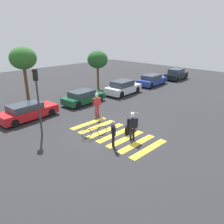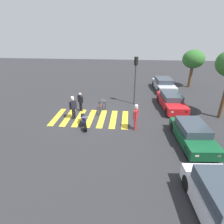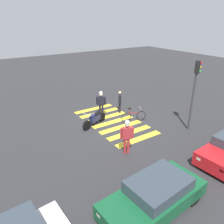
# 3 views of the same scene
# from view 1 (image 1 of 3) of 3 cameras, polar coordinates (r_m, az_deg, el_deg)

# --- Properties ---
(ground_plane) EXTENTS (60.00, 60.00, 0.00)m
(ground_plane) POSITION_cam_1_polar(r_m,az_deg,el_deg) (14.65, 0.85, -5.77)
(ground_plane) COLOR #2B2B2D
(police_motorcycle) EXTENTS (2.05, 1.01, 1.03)m
(police_motorcycle) POSITION_cam_1_polar(r_m,az_deg,el_deg) (15.20, 4.88, -2.99)
(police_motorcycle) COLOR black
(police_motorcycle) RESTS_ON ground_plane
(leaning_bicycle) EXTENTS (1.67, 0.63, 1.00)m
(leaning_bicycle) POSITION_cam_1_polar(r_m,az_deg,el_deg) (14.20, -4.48, -5.02)
(leaning_bicycle) COLOR black
(leaning_bicycle) RESTS_ON ground_plane
(officer_on_foot) EXTENTS (0.58, 0.44, 1.83)m
(officer_on_foot) POSITION_cam_1_polar(r_m,az_deg,el_deg) (13.56, 5.25, -3.09)
(officer_on_foot) COLOR black
(officer_on_foot) RESTS_ON ground_plane
(officer_by_motorcycle) EXTENTS (0.43, 0.56, 1.63)m
(officer_by_motorcycle) POSITION_cam_1_polar(r_m,az_deg,el_deg) (12.75, 0.32, -5.24)
(officer_by_motorcycle) COLOR black
(officer_by_motorcycle) RESTS_ON ground_plane
(pedestrian_bystander) EXTENTS (0.66, 0.38, 1.88)m
(pedestrian_bystander) POSITION_cam_1_polar(r_m,az_deg,el_deg) (17.52, -3.90, 2.42)
(pedestrian_bystander) COLOR #B22D33
(pedestrian_bystander) RESTS_ON ground_plane
(crosswalk_stripes) EXTENTS (3.11, 5.85, 0.01)m
(crosswalk_stripes) POSITION_cam_1_polar(r_m,az_deg,el_deg) (14.65, 0.85, -5.75)
(crosswalk_stripes) COLOR yellow
(crosswalk_stripes) RESTS_ON ground_plane
(car_red_convertible) EXTENTS (4.53, 1.99, 1.27)m
(car_red_convertible) POSITION_cam_1_polar(r_m,az_deg,el_deg) (18.15, -20.75, 0.13)
(car_red_convertible) COLOR black
(car_red_convertible) RESTS_ON ground_plane
(car_green_compact) EXTENTS (4.18, 2.03, 1.23)m
(car_green_compact) POSITION_cam_1_polar(r_m,az_deg,el_deg) (20.98, -7.39, 3.79)
(car_green_compact) COLOR black
(car_green_compact) RESTS_ON ground_plane
(car_white_van) EXTENTS (4.34, 2.16, 1.47)m
(car_white_van) POSITION_cam_1_polar(r_m,az_deg,el_deg) (24.06, 2.86, 6.26)
(car_white_van) COLOR black
(car_white_van) RESTS_ON ground_plane
(car_blue_hatchback) EXTENTS (4.57, 2.14, 1.34)m
(car_blue_hatchback) POSITION_cam_1_polar(r_m,az_deg,el_deg) (28.59, 10.18, 8.03)
(car_blue_hatchback) COLOR black
(car_blue_hatchback) RESTS_ON ground_plane
(car_black_suv) EXTENTS (4.17, 2.04, 1.50)m
(car_black_suv) POSITION_cam_1_polar(r_m,az_deg,el_deg) (33.01, 16.14, 9.23)
(car_black_suv) COLOR black
(car_black_suv) RESTS_ON ground_plane
(traffic_light_pole) EXTENTS (0.34, 0.34, 4.26)m
(traffic_light_pole) POSITION_cam_1_polar(r_m,az_deg,el_deg) (14.47, -18.63, 4.90)
(traffic_light_pole) COLOR #38383D
(traffic_light_pole) RESTS_ON ground_plane
(street_tree_mid) EXTENTS (2.29, 2.29, 5.17)m
(street_tree_mid) POSITION_cam_1_polar(r_m,az_deg,el_deg) (21.17, -21.80, 12.50)
(street_tree_mid) COLOR brown
(street_tree_mid) RESTS_ON ground_plane
(street_tree_far) EXTENTS (2.31, 2.31, 4.37)m
(street_tree_far) POSITION_cam_1_polar(r_m,az_deg,el_deg) (25.89, -3.71, 13.16)
(street_tree_far) COLOR brown
(street_tree_far) RESTS_ON ground_plane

